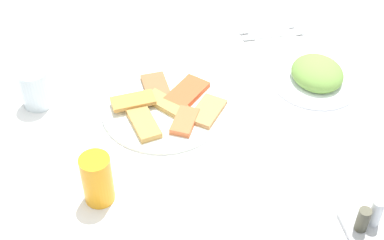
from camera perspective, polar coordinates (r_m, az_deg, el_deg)
The scene contains 9 objects.
dining_table at distance 1.44m, azimuth 1.92°, elevation -4.54°, with size 1.08×0.95×0.77m.
pide_platter at distance 1.45m, azimuth -2.65°, elevation 1.27°, with size 0.31×0.31×0.03m.
salad_plate_greens at distance 1.57m, azimuth 12.26°, elevation 4.36°, with size 0.24×0.24×0.07m.
soda_can at distance 1.24m, azimuth -9.37°, elevation -5.81°, with size 0.07×0.07×0.12m, color orange.
drinking_glass at distance 1.50m, azimuth -15.25°, elevation 3.10°, with size 0.08×0.08×0.10m, color silver.
paper_napkin at distance 1.74m, azimuth 7.74°, elevation 8.53°, with size 0.12×0.12×0.00m, color white.
fork at distance 1.75m, azimuth 7.44°, elevation 8.94°, with size 0.17×0.02×0.01m, color silver.
spoon at distance 1.73m, azimuth 8.07°, elevation 8.32°, with size 0.18×0.02×0.01m, color silver.
condiment_caddy at distance 1.25m, azimuth 17.00°, elevation -9.62°, with size 0.11×0.11×0.08m.
Camera 1 is at (0.47, 0.85, 1.76)m, focal length 53.86 mm.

